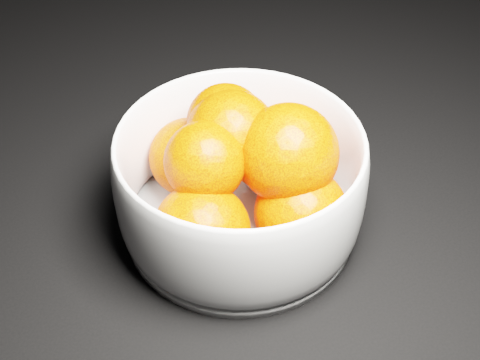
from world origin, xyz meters
name	(u,v)px	position (x,y,z in m)	size (l,w,h in m)	color
ground	(0,116)	(0.00, 0.00, 0.00)	(3.00, 3.00, 0.00)	black
bowl	(240,185)	(0.14, -0.25, 0.05)	(0.20, 0.20, 0.10)	white
orange_pile	(244,168)	(0.15, -0.25, 0.07)	(0.16, 0.17, 0.12)	#F44103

